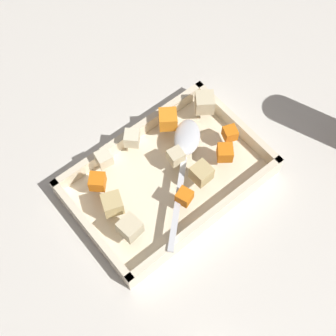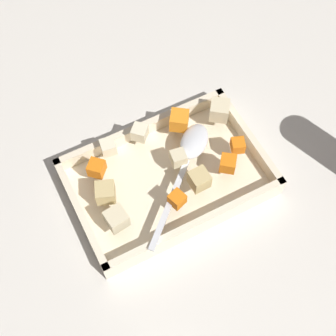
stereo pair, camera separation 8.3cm
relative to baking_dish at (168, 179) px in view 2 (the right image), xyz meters
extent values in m
plane|color=beige|center=(0.00, 0.02, -0.01)|extent=(4.00, 4.00, 0.00)
cube|color=beige|center=(0.00, 0.00, -0.01)|extent=(0.34, 0.22, 0.01)
cube|color=beige|center=(0.00, -0.10, 0.02)|extent=(0.34, 0.01, 0.03)
cube|color=beige|center=(0.00, 0.10, 0.02)|extent=(0.34, 0.01, 0.03)
cube|color=beige|center=(-0.16, 0.00, 0.02)|extent=(0.01, 0.22, 0.03)
cube|color=beige|center=(0.16, 0.00, 0.02)|extent=(0.01, 0.22, 0.03)
cube|color=orange|center=(-0.09, 0.04, 0.04)|extent=(0.04, 0.04, 0.03)
cube|color=orange|center=(-0.06, -0.07, 0.05)|extent=(0.04, 0.04, 0.03)
cube|color=orange|center=(0.01, 0.06, 0.04)|extent=(0.03, 0.03, 0.02)
cube|color=orange|center=(-0.13, 0.02, 0.04)|extent=(0.03, 0.03, 0.02)
cube|color=orange|center=(0.11, -0.05, 0.04)|extent=(0.04, 0.04, 0.03)
cube|color=tan|center=(0.11, 0.00, 0.05)|extent=(0.04, 0.04, 0.03)
cube|color=tan|center=(-0.03, 0.05, 0.05)|extent=(0.03, 0.03, 0.03)
cube|color=beige|center=(0.01, -0.08, 0.04)|extent=(0.04, 0.04, 0.03)
cube|color=beige|center=(0.12, 0.05, 0.05)|extent=(0.04, 0.04, 0.03)
cube|color=beige|center=(-0.13, -0.06, 0.05)|extent=(0.05, 0.05, 0.03)
cube|color=beige|center=(0.07, -0.08, 0.04)|extent=(0.03, 0.03, 0.02)
cube|color=beige|center=(-0.02, -0.01, 0.04)|extent=(0.03, 0.03, 0.02)
ellipsoid|color=silver|center=(-0.06, -0.03, 0.04)|extent=(0.08, 0.08, 0.02)
cube|color=silver|center=(0.03, 0.06, 0.03)|extent=(0.13, 0.12, 0.01)
camera|label=1|loc=(0.25, 0.30, 0.77)|focal=52.91mm
camera|label=2|loc=(0.18, 0.35, 0.77)|focal=52.91mm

